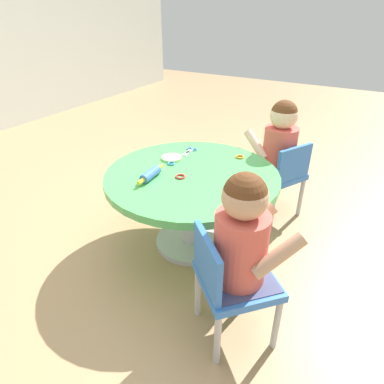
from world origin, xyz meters
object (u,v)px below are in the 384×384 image
(seated_child_right, at_px, (280,141))
(child_chair_left, at_px, (230,281))
(craft_table, at_px, (192,189))
(seated_child_left, at_px, (243,234))
(rolling_pin, at_px, (150,174))
(craft_scissors, at_px, (190,151))
(child_chair_right, at_px, (280,175))

(seated_child_right, bearing_deg, child_chair_left, -171.86)
(craft_table, relative_size, child_chair_left, 1.80)
(seated_child_left, relative_size, rolling_pin, 2.21)
(seated_child_right, height_order, craft_scissors, seated_child_right)
(craft_table, height_order, child_chair_right, child_chair_right)
(craft_table, relative_size, craft_scissors, 7.07)
(seated_child_right, height_order, rolling_pin, seated_child_right)
(seated_child_left, height_order, rolling_pin, seated_child_left)
(seated_child_left, xyz_separation_m, child_chair_right, (1.02, 0.14, -0.23))
(seated_child_left, distance_m, child_chair_right, 1.05)
(seated_child_left, bearing_deg, rolling_pin, 66.10)
(seated_child_left, bearing_deg, child_chair_right, 8.09)
(child_chair_right, bearing_deg, craft_table, 149.17)
(craft_table, height_order, craft_scissors, craft_scissors)
(child_chair_left, xyz_separation_m, rolling_pin, (0.31, 0.62, 0.20))
(craft_table, distance_m, seated_child_left, 0.68)
(craft_table, distance_m, child_chair_left, 0.67)
(rolling_pin, distance_m, craft_scissors, 0.43)
(craft_table, distance_m, seated_child_right, 0.68)
(rolling_pin, xyz_separation_m, craft_scissors, (0.43, 0.01, -0.02))
(craft_table, distance_m, rolling_pin, 0.26)
(child_chair_right, distance_m, rolling_pin, 0.91)
(seated_child_left, height_order, seated_child_right, same)
(craft_scissors, bearing_deg, rolling_pin, -178.76)
(child_chair_right, xyz_separation_m, rolling_pin, (-0.73, 0.50, 0.20))
(child_chair_right, bearing_deg, seated_child_right, 62.18)
(child_chair_right, distance_m, craft_scissors, 0.62)
(craft_table, bearing_deg, craft_scissors, 32.40)
(craft_table, distance_m, child_chair_right, 0.67)
(seated_child_left, relative_size, craft_scissors, 3.75)
(child_chair_left, bearing_deg, child_chair_right, 6.39)
(rolling_pin, bearing_deg, craft_scissors, 1.24)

